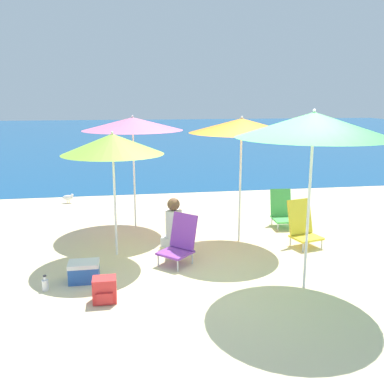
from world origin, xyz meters
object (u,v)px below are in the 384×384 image
object	(u,v)px
beach_umbrella_pink	(133,124)
beach_chair_yellow	(302,225)
beach_umbrella_lime	(113,144)
seagull	(68,197)
backpack_red	(105,290)
person_seated_near	(174,226)
water_bottle	(45,284)
cooler_box	(84,271)
beach_chair_green	(282,211)
beach_chair_purple	(180,241)
beach_umbrella_orange	(242,126)
beach_umbrella_green	(314,125)

from	to	relation	value
beach_umbrella_pink	beach_chair_yellow	xyz separation A→B (m)	(2.85, -1.60, -1.68)
beach_umbrella_lime	seagull	size ratio (longest dim) A/B	7.54
beach_umbrella_lime	backpack_red	bearing A→B (deg)	-94.78
person_seated_near	water_bottle	bearing A→B (deg)	161.36
seagull	water_bottle	bearing A→B (deg)	-87.02
beach_chair_yellow	cooler_box	world-z (taller)	beach_chair_yellow
beach_chair_green	beach_chair_purple	distance (m)	2.83
beach_chair_green	beach_chair_purple	size ratio (longest dim) A/B	0.95
beach_umbrella_lime	water_bottle	xyz separation A→B (m)	(-0.94, -1.21, -1.74)
beach_chair_green	beach_umbrella_pink	bearing A→B (deg)	175.77
person_seated_near	beach_chair_green	bearing A→B (deg)	-36.39
beach_chair_green	person_seated_near	bearing A→B (deg)	-155.67
beach_umbrella_orange	cooler_box	world-z (taller)	beach_umbrella_orange
beach_umbrella_lime	beach_chair_purple	world-z (taller)	beach_umbrella_lime
backpack_red	cooler_box	distance (m)	0.74
beach_chair_green	cooler_box	bearing A→B (deg)	-146.18
backpack_red	beach_chair_purple	bearing A→B (deg)	45.74
beach_umbrella_pink	beach_chair_green	bearing A→B (deg)	-8.51
backpack_red	beach_umbrella_pink	bearing A→B (deg)	81.17
beach_umbrella_lime	water_bottle	size ratio (longest dim) A/B	9.46
backpack_red	cooler_box	xyz separation A→B (m)	(-0.31, 0.67, -0.01)
beach_umbrella_lime	beach_umbrella_pink	distance (m)	1.62
beach_umbrella_green	seagull	world-z (taller)	beach_umbrella_green
beach_umbrella_pink	beach_chair_green	world-z (taller)	beach_umbrella_pink
beach_chair_purple	water_bottle	distance (m)	2.06
beach_umbrella_lime	beach_umbrella_orange	bearing A→B (deg)	9.40
beach_umbrella_orange	beach_chair_yellow	world-z (taller)	beach_umbrella_orange
person_seated_near	beach_chair_purple	bearing A→B (deg)	-146.55
beach_umbrella_orange	backpack_red	bearing A→B (deg)	-138.87
beach_chair_purple	beach_umbrella_orange	bearing A→B (deg)	80.54
water_bottle	seagull	distance (m)	5.00
beach_umbrella_green	cooler_box	distance (m)	3.68
beach_umbrella_lime	backpack_red	world-z (taller)	beach_umbrella_lime
beach_umbrella_pink	person_seated_near	xyz separation A→B (m)	(0.62, -1.28, -1.68)
beach_chair_yellow	seagull	world-z (taller)	beach_chair_yellow
person_seated_near	water_bottle	world-z (taller)	person_seated_near
beach_chair_green	person_seated_near	distance (m)	2.45
beach_chair_yellow	water_bottle	xyz separation A→B (m)	(-4.15, -1.17, -0.28)
beach_chair_purple	beach_umbrella_lime	bearing A→B (deg)	-163.23
beach_umbrella_orange	backpack_red	size ratio (longest dim) A/B	7.03
beach_umbrella_orange	beach_chair_purple	xyz separation A→B (m)	(-1.20, -0.87, -1.71)
beach_chair_green	backpack_red	bearing A→B (deg)	-136.57
beach_chair_yellow	beach_chair_green	bearing A→B (deg)	71.24
beach_umbrella_lime	backpack_red	xyz separation A→B (m)	(-0.14, -1.66, -1.67)
beach_chair_purple	backpack_red	world-z (taller)	beach_chair_purple
beach_chair_yellow	person_seated_near	distance (m)	2.25
beach_chair_purple	backpack_red	xyz separation A→B (m)	(-1.12, -1.15, -0.20)
cooler_box	beach_chair_purple	bearing A→B (deg)	18.46
beach_umbrella_lime	person_seated_near	bearing A→B (deg)	16.11
beach_chair_green	backpack_red	xyz separation A→B (m)	(-3.43, -2.79, -0.15)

